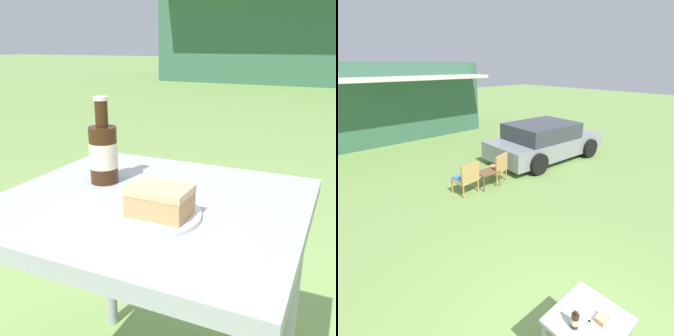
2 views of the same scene
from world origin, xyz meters
The scene contains 5 objects.
patio_table centered at (0.00, 0.00, 0.60)m, with size 0.73×0.65×0.68m.
cake_on_plate centered at (0.06, -0.09, 0.71)m, with size 0.24×0.24×0.07m.
cola_bottle_near centered at (-0.17, 0.06, 0.77)m, with size 0.08×0.08×0.23m.
fork centered at (0.00, -0.08, 0.69)m, with size 0.18×0.06×0.01m.
loose_bottle_cap centered at (-0.02, -0.01, 0.69)m, with size 0.03×0.03×0.01m.
Camera 1 is at (0.41, -0.79, 1.05)m, focal length 42.00 mm.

